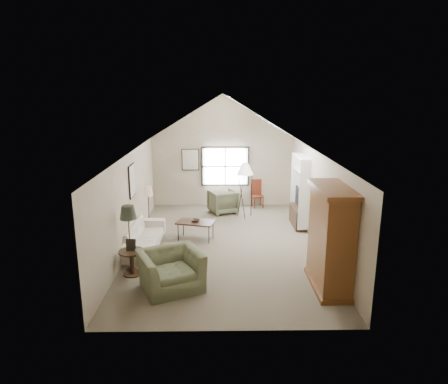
{
  "coord_description": "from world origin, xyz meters",
  "views": [
    {
      "loc": [
        -0.17,
        -10.18,
        4.08
      ],
      "look_at": [
        0.0,
        0.4,
        1.4
      ],
      "focal_mm": 32.0,
      "sensor_mm": 36.0,
      "label": 1
    }
  ],
  "objects_px": {
    "armchair_near": "(171,270)",
    "side_table": "(132,263)",
    "armchair_far": "(223,201)",
    "armoire": "(331,238)",
    "side_chair": "(258,194)",
    "sofa": "(142,236)",
    "coffee_table": "(196,230)"
  },
  "relations": [
    {
      "from": "armchair_near",
      "to": "sofa",
      "type": "bearing_deg",
      "value": 89.63
    },
    {
      "from": "armchair_near",
      "to": "side_table",
      "type": "distance_m",
      "value": 1.18
    },
    {
      "from": "armoire",
      "to": "coffee_table",
      "type": "xyz_separation_m",
      "value": [
        -2.98,
        2.88,
        -0.84
      ]
    },
    {
      "from": "armoire",
      "to": "armchair_far",
      "type": "distance_m",
      "value": 5.89
    },
    {
      "from": "armoire",
      "to": "side_chair",
      "type": "height_order",
      "value": "armoire"
    },
    {
      "from": "armchair_near",
      "to": "armchair_far",
      "type": "distance_m",
      "value": 5.55
    },
    {
      "from": "armchair_near",
      "to": "side_chair",
      "type": "height_order",
      "value": "side_chair"
    },
    {
      "from": "side_table",
      "to": "side_chair",
      "type": "xyz_separation_m",
      "value": [
        3.4,
        5.44,
        0.21
      ]
    },
    {
      "from": "armchair_near",
      "to": "side_table",
      "type": "height_order",
      "value": "armchair_near"
    },
    {
      "from": "coffee_table",
      "to": "side_chair",
      "type": "distance_m",
      "value": 3.84
    },
    {
      "from": "sofa",
      "to": "armchair_near",
      "type": "relative_size",
      "value": 1.85
    },
    {
      "from": "sofa",
      "to": "armchair_far",
      "type": "bearing_deg",
      "value": -32.98
    },
    {
      "from": "armoire",
      "to": "sofa",
      "type": "distance_m",
      "value": 4.99
    },
    {
      "from": "armchair_near",
      "to": "armchair_far",
      "type": "bearing_deg",
      "value": 52.93
    },
    {
      "from": "coffee_table",
      "to": "side_chair",
      "type": "bearing_deg",
      "value": 57.38
    },
    {
      "from": "sofa",
      "to": "armchair_far",
      "type": "relative_size",
      "value": 2.62
    },
    {
      "from": "armoire",
      "to": "side_table",
      "type": "relative_size",
      "value": 3.8
    },
    {
      "from": "side_chair",
      "to": "armchair_near",
      "type": "bearing_deg",
      "value": -124.31
    },
    {
      "from": "armoire",
      "to": "armchair_near",
      "type": "xyz_separation_m",
      "value": [
        -3.35,
        -0.0,
        -0.69
      ]
    },
    {
      "from": "armchair_near",
      "to": "side_chair",
      "type": "bearing_deg",
      "value": 43.36
    },
    {
      "from": "side_table",
      "to": "armoire",
      "type": "bearing_deg",
      "value": -8.74
    },
    {
      "from": "side_table",
      "to": "side_chair",
      "type": "height_order",
      "value": "side_chair"
    },
    {
      "from": "armchair_near",
      "to": "armchair_far",
      "type": "height_order",
      "value": "armchair_near"
    },
    {
      "from": "sofa",
      "to": "armoire",
      "type": "bearing_deg",
      "value": -115.44
    },
    {
      "from": "coffee_table",
      "to": "side_table",
      "type": "bearing_deg",
      "value": -121.09
    },
    {
      "from": "armoire",
      "to": "side_chair",
      "type": "xyz_separation_m",
      "value": [
        -0.91,
        6.1,
        -0.6
      ]
    },
    {
      "from": "coffee_table",
      "to": "side_chair",
      "type": "height_order",
      "value": "side_chair"
    },
    {
      "from": "sofa",
      "to": "coffee_table",
      "type": "xyz_separation_m",
      "value": [
        1.4,
        0.61,
        -0.07
      ]
    },
    {
      "from": "coffee_table",
      "to": "armchair_near",
      "type": "bearing_deg",
      "value": -97.31
    },
    {
      "from": "armchair_near",
      "to": "side_chair",
      "type": "relative_size",
      "value": 1.26
    },
    {
      "from": "armchair_far",
      "to": "armchair_near",
      "type": "bearing_deg",
      "value": 55.46
    },
    {
      "from": "side_table",
      "to": "side_chair",
      "type": "bearing_deg",
      "value": 58.0
    }
  ]
}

